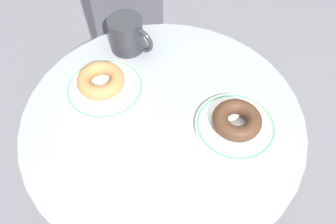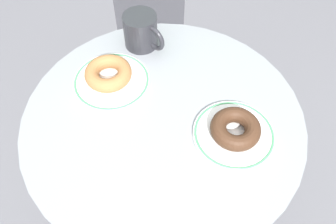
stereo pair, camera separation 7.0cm
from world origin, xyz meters
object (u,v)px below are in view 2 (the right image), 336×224
Objects in this scene: plate_left at (112,81)px; coffee_mug at (141,31)px; donut_cinnamon at (108,73)px; donut_chocolate at (235,129)px; cafe_table at (164,158)px; plate_right at (234,134)px.

plate_left is 0.16m from coffee_mug.
donut_chocolate is (0.34, 0.02, 0.00)m from donut_cinnamon.
donut_chocolate reaches higher than plate_left.
cafe_table is 5.65× the size of coffee_mug.
cafe_table is at bearing -167.31° from plate_right.
donut_cinnamon is at bearing -177.03° from plate_right.
plate_left is 1.46× the size of coffee_mug.
cafe_table is 6.65× the size of donut_chocolate.
donut_cinnamon is at bearing -87.78° from coffee_mug.
donut_cinnamon is 0.89× the size of coffee_mug.
cafe_table is 6.35× the size of donut_cinnamon.
plate_left is 0.33m from donut_chocolate.
coffee_mug reaches higher than donut_chocolate.
coffee_mug is (-0.01, 0.16, 0.04)m from plate_left.
donut_cinnamon is 0.16m from coffee_mug.
plate_right is 0.37m from coffee_mug.
plate_left and plate_right have the same top height.
plate_right reaches higher than cafe_table.
plate_right is 1.65× the size of donut_chocolate.
plate_left is 1.64× the size of donut_cinnamon.
donut_chocolate is 0.85× the size of coffee_mug.
coffee_mug reaches higher than donut_cinnamon.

